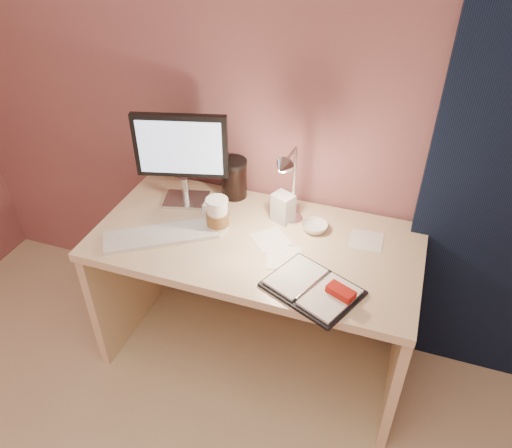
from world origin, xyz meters
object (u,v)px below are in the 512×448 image
(bowl, at_px, (315,227))
(dark_jar, at_px, (234,180))
(lotion_bottle, at_px, (209,207))
(coffee_cup, at_px, (218,216))
(desk_lamp, at_px, (289,186))
(monitor, at_px, (181,151))
(planner, at_px, (315,288))
(desk, at_px, (261,268))
(keyboard, at_px, (161,235))
(product_box, at_px, (283,208))

(bowl, xyz_separation_m, dark_jar, (-0.43, 0.15, 0.07))
(bowl, distance_m, lotion_bottle, 0.48)
(coffee_cup, xyz_separation_m, lotion_bottle, (-0.07, 0.08, -0.02))
(coffee_cup, height_order, desk_lamp, desk_lamp)
(coffee_cup, bearing_deg, monitor, 145.78)
(bowl, distance_m, dark_jar, 0.46)
(lotion_bottle, bearing_deg, planner, -28.92)
(desk, height_order, dark_jar, dark_jar)
(desk_lamp, bearing_deg, monitor, 173.96)
(coffee_cup, height_order, dark_jar, dark_jar)
(keyboard, xyz_separation_m, desk_lamp, (0.51, 0.20, 0.24))
(desk, xyz_separation_m, bowl, (0.22, 0.07, 0.24))
(planner, relative_size, coffee_cup, 2.58)
(keyboard, bearing_deg, dark_jar, 33.17)
(desk, height_order, coffee_cup, coffee_cup)
(product_box, xyz_separation_m, desk_lamp, (0.05, -0.09, 0.18))
(lotion_bottle, distance_m, desk_lamp, 0.42)
(keyboard, xyz_separation_m, product_box, (0.46, 0.29, 0.06))
(lotion_bottle, relative_size, product_box, 0.79)
(desk, height_order, keyboard, keyboard)
(product_box, relative_size, desk_lamp, 0.34)
(bowl, bearing_deg, planner, -76.22)
(planner, relative_size, desk_lamp, 1.04)
(planner, xyz_separation_m, lotion_bottle, (-0.57, 0.31, 0.04))
(desk, height_order, product_box, product_box)
(monitor, distance_m, desk_lamp, 0.53)
(coffee_cup, bearing_deg, product_box, 32.71)
(lotion_bottle, relative_size, desk_lamp, 0.27)
(coffee_cup, relative_size, desk_lamp, 0.40)
(desk, bearing_deg, lotion_bottle, 176.81)
(keyboard, bearing_deg, bowl, -9.87)
(bowl, bearing_deg, keyboard, -156.65)
(bowl, bearing_deg, coffee_cup, -161.86)
(coffee_cup, bearing_deg, lotion_bottle, 134.22)
(product_box, bearing_deg, keyboard, -123.39)
(desk, distance_m, planner, 0.50)
(bowl, bearing_deg, product_box, 170.03)
(lotion_bottle, xyz_separation_m, dark_jar, (0.04, 0.20, 0.03))
(lotion_bottle, bearing_deg, desk, -3.19)
(coffee_cup, xyz_separation_m, bowl, (0.40, 0.13, -0.06))
(desk, relative_size, dark_jar, 8.19)
(desk, distance_m, product_box, 0.32)
(planner, bearing_deg, desk, 160.45)
(planner, bearing_deg, desk_lamp, 146.66)
(keyboard, height_order, desk_lamp, desk_lamp)
(planner, distance_m, bowl, 0.38)
(keyboard, xyz_separation_m, planner, (0.70, -0.10, 0.00))
(product_box, height_order, desk_lamp, desk_lamp)
(dark_jar, bearing_deg, monitor, -148.44)
(product_box, bearing_deg, coffee_cup, -123.18)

